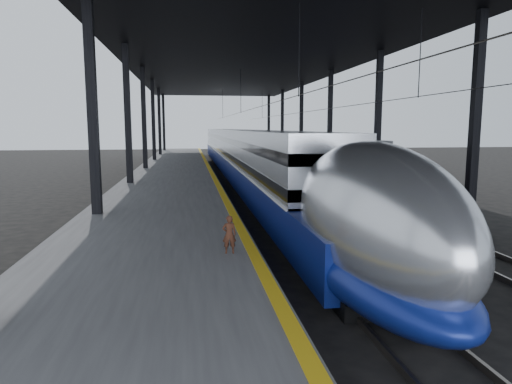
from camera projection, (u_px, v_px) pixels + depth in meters
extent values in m
plane|color=black|center=(270.00, 273.00, 13.44)|extent=(160.00, 160.00, 0.00)
cube|color=#4C4C4F|center=(172.00, 181.00, 32.45)|extent=(6.00, 80.00, 1.00)
cube|color=gold|center=(212.00, 173.00, 32.79)|extent=(0.30, 80.00, 0.01)
cube|color=slate|center=(239.00, 185.00, 33.20)|extent=(0.08, 80.00, 0.16)
cube|color=slate|center=(259.00, 185.00, 33.41)|extent=(0.08, 80.00, 0.16)
cube|color=slate|center=(306.00, 184.00, 33.93)|extent=(0.08, 80.00, 0.16)
cube|color=slate|center=(325.00, 184.00, 34.13)|extent=(0.08, 80.00, 0.16)
cube|color=black|center=(93.00, 121.00, 16.87)|extent=(0.35, 0.35, 9.00)
cube|color=black|center=(475.00, 121.00, 19.09)|extent=(0.35, 0.35, 9.00)
cube|color=black|center=(128.00, 123.00, 26.66)|extent=(0.35, 0.35, 9.00)
cube|color=black|center=(378.00, 124.00, 28.89)|extent=(0.35, 0.35, 9.00)
cube|color=black|center=(144.00, 124.00, 36.46)|extent=(0.35, 0.35, 9.00)
cube|color=black|center=(330.00, 125.00, 38.68)|extent=(0.35, 0.35, 9.00)
cube|color=black|center=(153.00, 125.00, 46.26)|extent=(0.35, 0.35, 9.00)
cube|color=black|center=(301.00, 125.00, 48.48)|extent=(0.35, 0.35, 9.00)
cube|color=black|center=(160.00, 126.00, 56.05)|extent=(0.35, 0.35, 9.00)
cube|color=black|center=(282.00, 126.00, 58.28)|extent=(0.35, 0.35, 9.00)
cube|color=black|center=(164.00, 126.00, 65.85)|extent=(0.35, 0.35, 9.00)
cube|color=black|center=(269.00, 126.00, 68.07)|extent=(0.35, 0.35, 9.00)
cube|color=black|center=(247.00, 56.00, 32.01)|extent=(18.00, 75.00, 0.45)
cylinder|color=slate|center=(249.00, 110.00, 32.55)|extent=(0.03, 74.00, 0.03)
cylinder|color=slate|center=(317.00, 110.00, 33.27)|extent=(0.03, 74.00, 0.03)
cube|color=silver|center=(236.00, 150.00, 41.87)|extent=(2.74, 57.00, 3.79)
cube|color=navy|center=(238.00, 164.00, 40.57)|extent=(2.82, 62.00, 1.47)
cube|color=silver|center=(236.00, 155.00, 41.93)|extent=(2.84, 57.00, 0.09)
cube|color=black|center=(236.00, 138.00, 41.72)|extent=(2.78, 57.00, 0.40)
cube|color=black|center=(236.00, 150.00, 41.87)|extent=(2.78, 57.00, 0.40)
ellipsoid|color=silver|center=(370.00, 219.00, 11.04)|extent=(2.74, 8.40, 3.79)
ellipsoid|color=navy|center=(368.00, 263.00, 11.19)|extent=(2.82, 8.40, 1.61)
ellipsoid|color=black|center=(426.00, 207.00, 8.38)|extent=(1.42, 2.20, 0.85)
cube|color=black|center=(367.00, 292.00, 11.29)|extent=(2.08, 2.60, 0.40)
cube|color=black|center=(250.00, 184.00, 32.84)|extent=(2.08, 2.60, 0.40)
cube|color=navy|center=(320.00, 162.00, 32.70)|extent=(2.54, 18.00, 3.44)
cube|color=gray|center=(364.00, 173.00, 24.47)|extent=(2.58, 1.20, 3.49)
cube|color=black|center=(369.00, 160.00, 23.76)|extent=(1.54, 0.06, 0.77)
cube|color=#A30C12|center=(368.00, 182.00, 23.92)|extent=(1.09, 0.06, 0.50)
cube|color=gray|center=(272.00, 149.00, 51.31)|extent=(2.54, 18.00, 3.44)
cube|color=gray|center=(250.00, 144.00, 69.93)|extent=(2.54, 18.00, 3.44)
cube|color=black|center=(348.00, 197.00, 27.05)|extent=(1.99, 2.40, 0.36)
cube|color=black|center=(277.00, 166.00, 48.60)|extent=(1.99, 2.40, 0.36)
imported|color=#4C2719|center=(229.00, 234.00, 11.79)|extent=(0.38, 0.26, 1.00)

